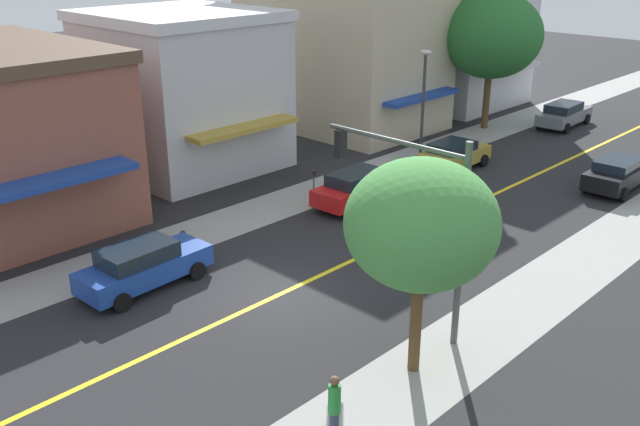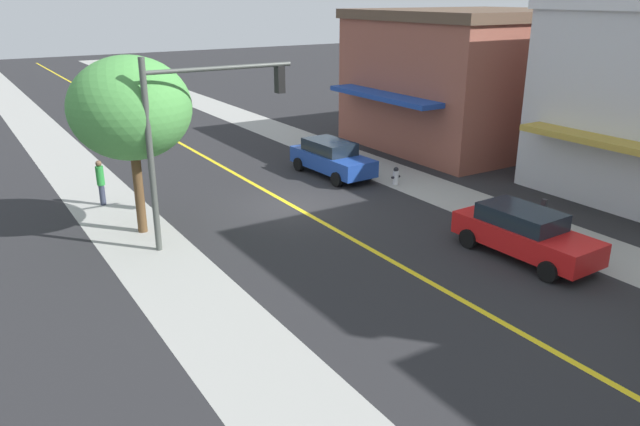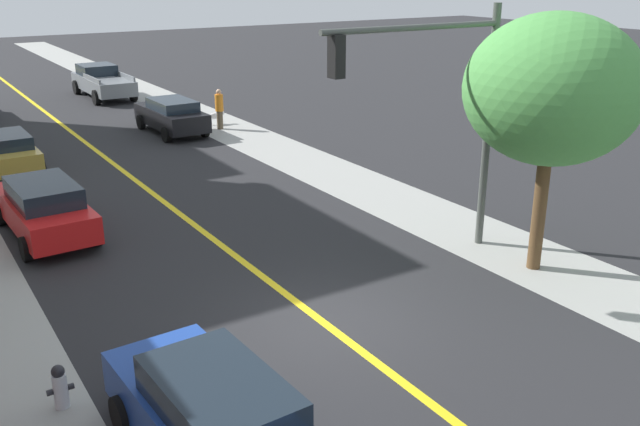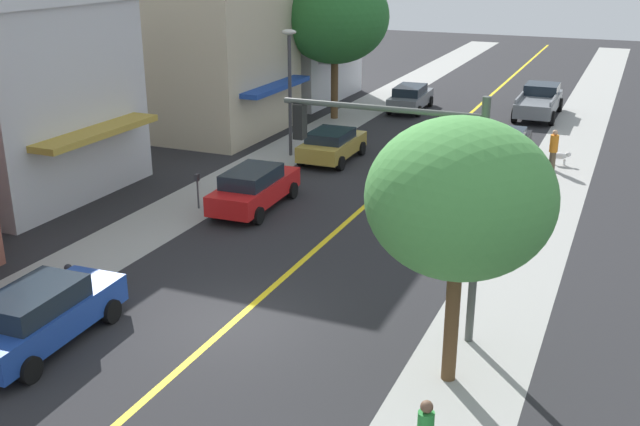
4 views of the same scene
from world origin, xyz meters
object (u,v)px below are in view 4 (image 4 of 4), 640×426
object	(u,v)px
street_tree_right_corner	(460,199)
red_sedan_left_curb	(254,188)
fire_hydrant	(69,277)
blue_sedan_left_curb	(41,315)
parking_meter	(197,186)
grey_pickup_truck	(539,101)
street_lamp	(290,78)
black_sedan_right_curb	(505,145)
gold_sedan_left_curb	(332,144)
pedestrian_orange_shirt	(554,149)
small_dog	(561,156)
grey_sedan_left_curb	(410,97)
street_tree_left_near	(335,17)
traffic_light_mast	(415,176)

from	to	relation	value
street_tree_right_corner	red_sedan_left_curb	size ratio (longest dim) A/B	1.28
fire_hydrant	blue_sedan_left_curb	bearing A→B (deg)	-60.05
parking_meter	grey_pickup_truck	distance (m)	23.57
street_tree_right_corner	street_lamp	distance (m)	19.75
black_sedan_right_curb	gold_sedan_left_curb	world-z (taller)	black_sedan_right_curb
red_sedan_left_curb	gold_sedan_left_curb	world-z (taller)	red_sedan_left_curb
grey_pickup_truck	pedestrian_orange_shirt	bearing A→B (deg)	-169.57
fire_hydrant	red_sedan_left_curb	size ratio (longest dim) A/B	0.17
red_sedan_left_curb	street_tree_right_corner	bearing A→B (deg)	-134.10
red_sedan_left_curb	pedestrian_orange_shirt	size ratio (longest dim) A/B	2.62
street_lamp	pedestrian_orange_shirt	world-z (taller)	street_lamp
street_tree_right_corner	red_sedan_left_curb	world-z (taller)	street_tree_right_corner
parking_meter	gold_sedan_left_curb	xyz separation A→B (m)	(2.07, 8.12, -0.12)
gold_sedan_left_curb	small_dog	xyz separation A→B (m)	(9.75, 3.42, -0.36)
fire_hydrant	grey_pickup_truck	bearing A→B (deg)	72.75
fire_hydrant	grey_sedan_left_curb	distance (m)	27.68
street_tree_left_near	small_dog	bearing A→B (deg)	-20.54
red_sedan_left_curb	black_sedan_right_curb	distance (m)	12.55
grey_sedan_left_curb	street_tree_right_corner	bearing A→B (deg)	-164.19
street_tree_left_near	black_sedan_right_curb	xyz separation A→B (m)	(10.64, -5.51, -4.84)
grey_sedan_left_curb	small_dog	bearing A→B (deg)	-134.41
grey_sedan_left_curb	parking_meter	bearing A→B (deg)	171.08
black_sedan_right_curb	street_tree_left_near	bearing A→B (deg)	61.41
fire_hydrant	pedestrian_orange_shirt	distance (m)	21.23
street_tree_left_near	blue_sedan_left_curb	distance (m)	27.29
street_tree_right_corner	pedestrian_orange_shirt	world-z (taller)	street_tree_right_corner
traffic_light_mast	black_sedan_right_curb	world-z (taller)	traffic_light_mast
parking_meter	grey_sedan_left_curb	bearing A→B (deg)	83.84
fire_hydrant	street_lamp	xyz separation A→B (m)	(-0.46, 15.70, 3.25)
blue_sedan_left_curb	street_tree_left_near	bearing A→B (deg)	4.23
small_dog	pedestrian_orange_shirt	bearing A→B (deg)	-111.64
street_tree_right_corner	black_sedan_right_curb	bearing A→B (deg)	96.45
gold_sedan_left_curb	pedestrian_orange_shirt	size ratio (longest dim) A/B	2.32
street_tree_right_corner	grey_sedan_left_curb	distance (m)	29.63
small_dog	fire_hydrant	bearing A→B (deg)	-127.96
street_lamp	pedestrian_orange_shirt	size ratio (longest dim) A/B	3.21
street_tree_right_corner	blue_sedan_left_curb	bearing A→B (deg)	-165.46
blue_sedan_left_curb	pedestrian_orange_shirt	xyz separation A→B (m)	(9.59, 20.79, 0.13)
street_tree_right_corner	grey_pickup_truck	bearing A→B (deg)	94.11
street_tree_right_corner	traffic_light_mast	distance (m)	2.47
traffic_light_mast	gold_sedan_left_curb	world-z (taller)	traffic_light_mast
street_tree_right_corner	grey_pickup_truck	distance (m)	29.64
fire_hydrant	black_sedan_right_curb	size ratio (longest dim) A/B	0.17
fire_hydrant	small_dog	distance (m)	22.20
parking_meter	street_lamp	bearing A→B (deg)	90.45
street_tree_right_corner	blue_sedan_left_curb	xyz separation A→B (m)	(-9.56, -2.48, -3.52)
street_lamp	blue_sedan_left_curb	size ratio (longest dim) A/B	1.24
street_lamp	street_tree_right_corner	bearing A→B (deg)	-53.99
pedestrian_orange_shirt	fire_hydrant	bearing A→B (deg)	-77.62
grey_pickup_truck	street_tree_left_near	bearing A→B (deg)	115.42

